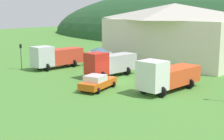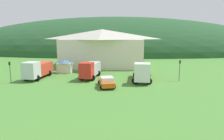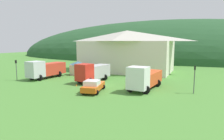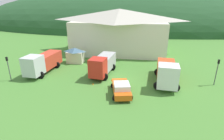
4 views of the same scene
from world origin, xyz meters
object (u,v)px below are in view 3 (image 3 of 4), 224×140
traffic_light_west (16,68)px  depot_building (127,50)px  crane_truck_red (93,72)px  traffic_light_east (195,76)px  traffic_cone_mid_row (95,85)px  service_pickup_orange (93,86)px  traffic_cone_near_pickup (76,86)px  play_shed_cream (78,68)px  heavy_rig_white (144,78)px  tow_truck_silver (45,69)px

traffic_light_west → depot_building: bearing=53.4°
depot_building → crane_truck_red: depot_building is taller
traffic_light_east → traffic_cone_mid_row: (-14.20, -0.60, -2.28)m
service_pickup_orange → traffic_cone_near_pickup: service_pickup_orange is taller
traffic_cone_near_pickup → play_shed_cream: bearing=121.3°
depot_building → crane_truck_red: bearing=-94.1°
depot_building → heavy_rig_white: depot_building is taller
depot_building → traffic_light_east: size_ratio=5.76×
play_shed_cream → traffic_light_west: traffic_light_west is taller
tow_truck_silver → service_pickup_orange: bearing=72.5°
service_pickup_orange → crane_truck_red: bearing=-161.9°
crane_truck_red → traffic_light_east: size_ratio=2.02×
depot_building → play_shed_cream: size_ratio=6.61×
traffic_light_west → traffic_cone_near_pickup: 12.37m
play_shed_cream → depot_building: bearing=52.3°
service_pickup_orange → traffic_cone_near_pickup: size_ratio=8.09×
service_pickup_orange → traffic_cone_mid_row: (-1.77, 3.88, -0.83)m
tow_truck_silver → traffic_cone_near_pickup: 9.80m
tow_truck_silver → heavy_rig_white: heavy_rig_white is taller
play_shed_cream → traffic_cone_near_pickup: 10.73m
traffic_light_east → traffic_cone_mid_row: 14.40m
depot_building → service_pickup_orange: depot_building is taller
heavy_rig_white → crane_truck_red: bearing=-96.2°
tow_truck_silver → traffic_cone_mid_row: bearing=87.0°
traffic_light_east → crane_truck_red: bearing=174.0°
depot_building → traffic_light_east: 22.05m
tow_truck_silver → traffic_light_east: traffic_light_east is taller
traffic_cone_mid_row → heavy_rig_white: bearing=2.3°
traffic_cone_mid_row → traffic_light_west: bearing=-172.2°
traffic_light_west → traffic_cone_mid_row: 14.83m
play_shed_cream → heavy_rig_white: heavy_rig_white is taller
play_shed_cream → traffic_light_west: 11.47m
traffic_cone_mid_row → crane_truck_red: bearing=127.4°
depot_building → tow_truck_silver: bearing=-125.5°
depot_building → traffic_light_west: (-13.84, -18.64, -2.57)m
service_pickup_orange → traffic_light_east: 13.30m
crane_truck_red → traffic_cone_near_pickup: bearing=-1.4°
play_shed_cream → service_pickup_orange: play_shed_cream is taller
traffic_cone_near_pickup → crane_truck_red: bearing=81.0°
traffic_light_west → traffic_cone_near_pickup: bearing=1.2°
play_shed_cream → traffic_light_east: 23.12m
depot_building → traffic_light_east: (14.89, -16.06, -2.52)m
traffic_light_west → traffic_light_east: (28.73, 2.58, 0.05)m
service_pickup_orange → heavy_rig_white: bearing=113.7°
heavy_rig_white → traffic_cone_mid_row: bearing=-82.2°
service_pickup_orange → traffic_light_west: size_ratio=1.45×
tow_truck_silver → service_pickup_orange: (13.15, -5.56, -0.93)m
heavy_rig_white → traffic_light_east: (6.53, 0.30, 0.60)m
traffic_light_east → service_pickup_orange: bearing=-160.2°
depot_building → traffic_light_east: bearing=-47.2°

